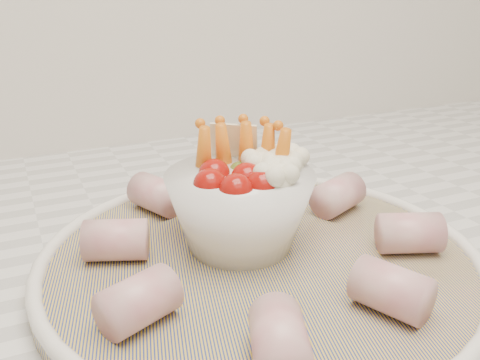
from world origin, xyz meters
name	(u,v)px	position (x,y,z in m)	size (l,w,h in m)	color
serving_platter	(260,259)	(-0.01, 1.36, 0.93)	(0.44, 0.44, 0.02)	navy
veggie_bowl	(243,201)	(-0.01, 1.38, 0.98)	(0.12, 0.12, 0.10)	white
cured_meat_rolls	(259,237)	(-0.01, 1.36, 0.95)	(0.29, 0.30, 0.03)	#B75461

